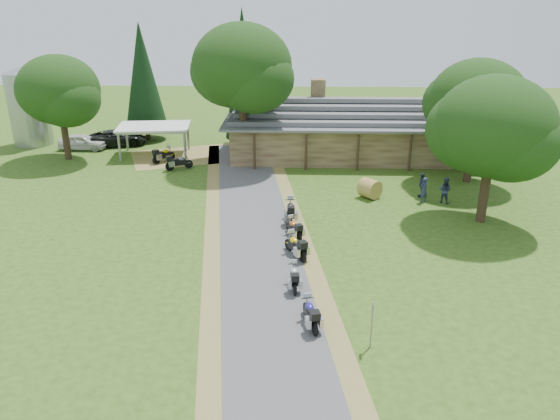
{
  "coord_description": "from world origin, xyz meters",
  "views": [
    {
      "loc": [
        1.34,
        -21.34,
        12.96
      ],
      "look_at": [
        0.4,
        6.99,
        1.6
      ],
      "focal_mm": 35.0,
      "sensor_mm": 36.0,
      "label": 1
    }
  ],
  "objects_px": {
    "motorcycle_row_a": "(310,312)",
    "car_dark_suv": "(117,134)",
    "motorcycle_row_d": "(294,228)",
    "carport": "(155,140)",
    "lodge": "(353,126)",
    "motorcycle_row_b": "(294,276)",
    "motorcycle_carport_a": "(164,154)",
    "silo": "(28,106)",
    "motorcycle_carport_b": "(179,161)",
    "motorcycle_row_c": "(296,245)",
    "car_white_sedan": "(82,140)",
    "hay_bale": "(370,189)",
    "motorcycle_row_e": "(291,210)"
  },
  "relations": [
    {
      "from": "motorcycle_carport_a",
      "to": "motorcycle_row_a",
      "type": "bearing_deg",
      "value": -114.98
    },
    {
      "from": "lodge",
      "to": "car_white_sedan",
      "type": "distance_m",
      "value": 23.64
    },
    {
      "from": "silo",
      "to": "carport",
      "type": "relative_size",
      "value": 1.18
    },
    {
      "from": "lodge",
      "to": "motorcycle_carport_a",
      "type": "bearing_deg",
      "value": -170.07
    },
    {
      "from": "carport",
      "to": "hay_bale",
      "type": "height_order",
      "value": "carport"
    },
    {
      "from": "motorcycle_row_c",
      "to": "motorcycle_carport_b",
      "type": "bearing_deg",
      "value": 3.17
    },
    {
      "from": "car_dark_suv",
      "to": "motorcycle_row_c",
      "type": "xyz_separation_m",
      "value": [
        16.25,
        -21.76,
        -0.4
      ]
    },
    {
      "from": "motorcycle_row_c",
      "to": "car_white_sedan",
      "type": "bearing_deg",
      "value": 14.23
    },
    {
      "from": "silo",
      "to": "motorcycle_carport_a",
      "type": "height_order",
      "value": "silo"
    },
    {
      "from": "motorcycle_row_a",
      "to": "car_dark_suv",
      "type": "bearing_deg",
      "value": 17.31
    },
    {
      "from": "silo",
      "to": "motorcycle_row_c",
      "type": "relative_size",
      "value": 3.6
    },
    {
      "from": "silo",
      "to": "motorcycle_row_b",
      "type": "bearing_deg",
      "value": -46.52
    },
    {
      "from": "lodge",
      "to": "motorcycle_row_b",
      "type": "xyz_separation_m",
      "value": [
        -4.75,
        -22.78,
        -1.86
      ]
    },
    {
      "from": "motorcycle_row_e",
      "to": "motorcycle_carport_b",
      "type": "xyz_separation_m",
      "value": [
        -8.88,
        10.07,
        -0.04
      ]
    },
    {
      "from": "motorcycle_carport_b",
      "to": "motorcycle_row_a",
      "type": "bearing_deg",
      "value": -92.75
    },
    {
      "from": "lodge",
      "to": "hay_bale",
      "type": "height_order",
      "value": "lodge"
    },
    {
      "from": "carport",
      "to": "lodge",
      "type": "bearing_deg",
      "value": -4.15
    },
    {
      "from": "car_dark_suv",
      "to": "motorcycle_row_e",
      "type": "bearing_deg",
      "value": -153.61
    },
    {
      "from": "lodge",
      "to": "motorcycle_row_a",
      "type": "height_order",
      "value": "lodge"
    },
    {
      "from": "motorcycle_row_e",
      "to": "motorcycle_row_a",
      "type": "bearing_deg",
      "value": -177.11
    },
    {
      "from": "silo",
      "to": "carport",
      "type": "xyz_separation_m",
      "value": [
        12.03,
        -3.27,
        -2.19
      ]
    },
    {
      "from": "lodge",
      "to": "car_white_sedan",
      "type": "height_order",
      "value": "lodge"
    },
    {
      "from": "motorcycle_row_a",
      "to": "motorcycle_row_d",
      "type": "height_order",
      "value": "motorcycle_row_a"
    },
    {
      "from": "motorcycle_row_c",
      "to": "motorcycle_row_d",
      "type": "xyz_separation_m",
      "value": [
        -0.1,
        2.41,
        -0.07
      ]
    },
    {
      "from": "car_dark_suv",
      "to": "motorcycle_row_a",
      "type": "distance_m",
      "value": 32.84
    },
    {
      "from": "silo",
      "to": "car_dark_suv",
      "type": "xyz_separation_m",
      "value": [
        7.82,
        -0.33,
        -2.4
      ]
    },
    {
      "from": "lodge",
      "to": "motorcycle_carport_b",
      "type": "xyz_separation_m",
      "value": [
        -13.91,
        -4.7,
        -1.79
      ]
    },
    {
      "from": "motorcycle_row_e",
      "to": "motorcycle_carport_a",
      "type": "relative_size",
      "value": 1.06
    },
    {
      "from": "motorcycle_row_d",
      "to": "hay_bale",
      "type": "bearing_deg",
      "value": -62.04
    },
    {
      "from": "car_white_sedan",
      "to": "motorcycle_carport_a",
      "type": "height_order",
      "value": "car_white_sedan"
    },
    {
      "from": "car_white_sedan",
      "to": "motorcycle_row_c",
      "type": "bearing_deg",
      "value": -136.57
    },
    {
      "from": "car_white_sedan",
      "to": "motorcycle_row_c",
      "type": "relative_size",
      "value": 2.73
    },
    {
      "from": "car_dark_suv",
      "to": "motorcycle_row_e",
      "type": "relative_size",
      "value": 2.69
    },
    {
      "from": "car_dark_suv",
      "to": "motorcycle_row_d",
      "type": "bearing_deg",
      "value": -156.89
    },
    {
      "from": "car_white_sedan",
      "to": "motorcycle_row_e",
      "type": "bearing_deg",
      "value": -129.44
    },
    {
      "from": "car_dark_suv",
      "to": "motorcycle_row_d",
      "type": "relative_size",
      "value": 3.25
    },
    {
      "from": "car_white_sedan",
      "to": "motorcycle_carport_a",
      "type": "xyz_separation_m",
      "value": [
        7.99,
        -3.51,
        -0.21
      ]
    },
    {
      "from": "motorcycle_row_b",
      "to": "lodge",
      "type": "bearing_deg",
      "value": -16.19
    },
    {
      "from": "motorcycle_row_c",
      "to": "motorcycle_row_d",
      "type": "bearing_deg",
      "value": -26.24
    },
    {
      "from": "motorcycle_row_a",
      "to": "motorcycle_row_c",
      "type": "height_order",
      "value": "motorcycle_row_c"
    },
    {
      "from": "motorcycle_carport_a",
      "to": "motorcycle_carport_b",
      "type": "xyz_separation_m",
      "value": [
        1.67,
        -1.97,
        -0.0
      ]
    },
    {
      "from": "carport",
      "to": "car_dark_suv",
      "type": "height_order",
      "value": "carport"
    },
    {
      "from": "motorcycle_row_a",
      "to": "hay_bale",
      "type": "bearing_deg",
      "value": -29.23
    },
    {
      "from": "silo",
      "to": "motorcycle_row_d",
      "type": "xyz_separation_m",
      "value": [
        23.96,
        -19.68,
        -2.88
      ]
    },
    {
      "from": "car_dark_suv",
      "to": "motorcycle_carport_a",
      "type": "bearing_deg",
      "value": -149.42
    },
    {
      "from": "car_white_sedan",
      "to": "car_dark_suv",
      "type": "bearing_deg",
      "value": -60.76
    },
    {
      "from": "carport",
      "to": "motorcycle_carport_a",
      "type": "distance_m",
      "value": 2.4
    },
    {
      "from": "motorcycle_row_a",
      "to": "motorcycle_row_e",
      "type": "xyz_separation_m",
      "value": [
        -1.0,
        11.15,
        0.09
      ]
    },
    {
      "from": "motorcycle_row_b",
      "to": "motorcycle_carport_a",
      "type": "height_order",
      "value": "motorcycle_carport_a"
    },
    {
      "from": "car_white_sedan",
      "to": "silo",
      "type": "bearing_deg",
      "value": 71.75
    }
  ]
}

